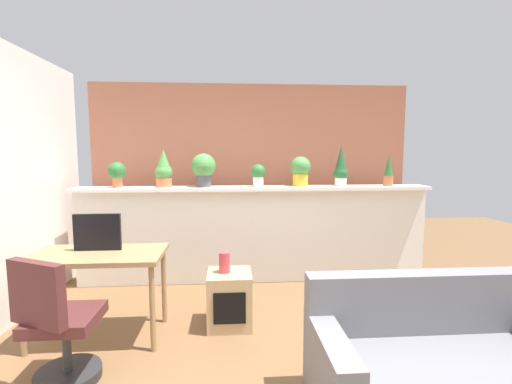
{
  "coord_description": "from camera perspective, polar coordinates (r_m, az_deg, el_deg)",
  "views": [
    {
      "loc": [
        -0.29,
        -2.32,
        1.59
      ],
      "look_at": [
        -0.05,
        1.1,
        1.21
      ],
      "focal_mm": 25.18,
      "sensor_mm": 36.0,
      "label": 1
    }
  ],
  "objects": [
    {
      "name": "office_chair",
      "position": [
        2.93,
        -28.9,
        -18.75
      ],
      "size": [
        0.52,
        0.52,
        0.91
      ],
      "color": "#262628",
      "rests_on": "ground"
    },
    {
      "name": "potted_plant_2",
      "position": [
        4.31,
        -8.34,
        3.79
      ],
      "size": [
        0.29,
        0.29,
        0.4
      ],
      "color": "#4C4C51",
      "rests_on": "plant_shelf"
    },
    {
      "name": "couch",
      "position": [
        2.68,
        27.28,
        -23.64
      ],
      "size": [
        1.56,
        0.77,
        0.8
      ],
      "color": "slate",
      "rests_on": "ground"
    },
    {
      "name": "desk",
      "position": [
        3.37,
        -23.87,
        -10.21
      ],
      "size": [
        1.1,
        0.6,
        0.75
      ],
      "color": "#99754C",
      "rests_on": "ground"
    },
    {
      "name": "potted_plant_1",
      "position": [
        4.37,
        -14.46,
        3.45
      ],
      "size": [
        0.2,
        0.2,
        0.45
      ],
      "color": "#C66B42",
      "rests_on": "plant_shelf"
    },
    {
      "name": "plant_shelf",
      "position": [
        4.31,
        -0.17,
        0.59
      ],
      "size": [
        4.24,
        0.34,
        0.04
      ],
      "primitive_type": "cube",
      "color": "white",
      "rests_on": "divider_wall"
    },
    {
      "name": "vase_on_shelf",
      "position": [
        3.35,
        -5.04,
        -11.07
      ],
      "size": [
        0.1,
        0.1,
        0.19
      ],
      "primitive_type": "cylinder",
      "color": "#CC3D47",
      "rests_on": "side_cube_shelf"
    },
    {
      "name": "potted_plant_3",
      "position": [
        4.31,
        0.35,
        2.84
      ],
      "size": [
        0.17,
        0.17,
        0.27
      ],
      "color": "silver",
      "rests_on": "plant_shelf"
    },
    {
      "name": "tv_monitor",
      "position": [
        3.39,
        -23.89,
        -5.86
      ],
      "size": [
        0.39,
        0.04,
        0.32
      ],
      "primitive_type": "cube",
      "color": "black",
      "rests_on": "desk"
    },
    {
      "name": "potted_plant_4",
      "position": [
        4.4,
        7.07,
        3.49
      ],
      "size": [
        0.24,
        0.24,
        0.36
      ],
      "color": "gold",
      "rests_on": "plant_shelf"
    },
    {
      "name": "potted_plant_5",
      "position": [
        4.53,
        13.34,
        3.87
      ],
      "size": [
        0.17,
        0.17,
        0.5
      ],
      "color": "silver",
      "rests_on": "plant_shelf"
    },
    {
      "name": "potted_plant_6",
      "position": [
        4.68,
        20.31,
        3.18
      ],
      "size": [
        0.11,
        0.11,
        0.39
      ],
      "color": "#C66B42",
      "rests_on": "plant_shelf"
    },
    {
      "name": "brick_wall_behind",
      "position": [
        4.94,
        -0.68,
        2.33
      ],
      "size": [
        4.24,
        0.1,
        2.5
      ],
      "primitive_type": "cube",
      "color": "#AD664C",
      "rests_on": "ground"
    },
    {
      "name": "divider_wall",
      "position": [
        4.45,
        -0.2,
        -6.96
      ],
      "size": [
        4.24,
        0.16,
        1.14
      ],
      "primitive_type": "cube",
      "color": "white",
      "rests_on": "ground"
    },
    {
      "name": "side_cube_shelf",
      "position": [
        3.45,
        -4.22,
        -16.62
      ],
      "size": [
        0.4,
        0.41,
        0.5
      ],
      "color": "tan",
      "rests_on": "ground"
    },
    {
      "name": "ground_plane",
      "position": [
        2.83,
        2.91,
        -27.94
      ],
      "size": [
        12.0,
        12.0,
        0.0
      ],
      "primitive_type": "plane",
      "color": "brown"
    },
    {
      "name": "potted_plant_0",
      "position": [
        4.5,
        -21.21,
        2.9
      ],
      "size": [
        0.2,
        0.2,
        0.3
      ],
      "color": "#C66B42",
      "rests_on": "plant_shelf"
    }
  ]
}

